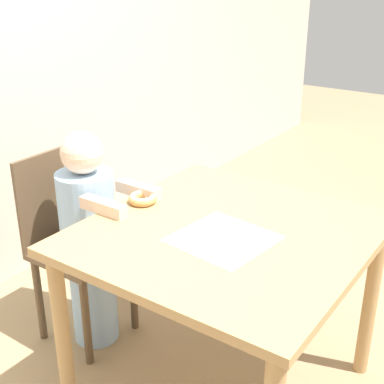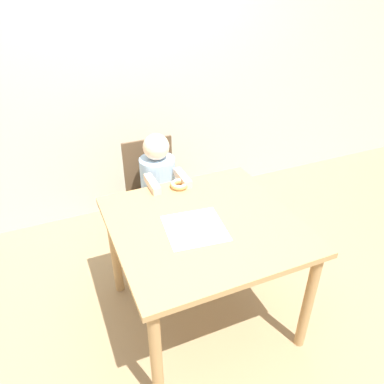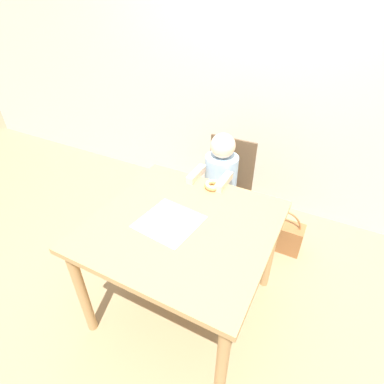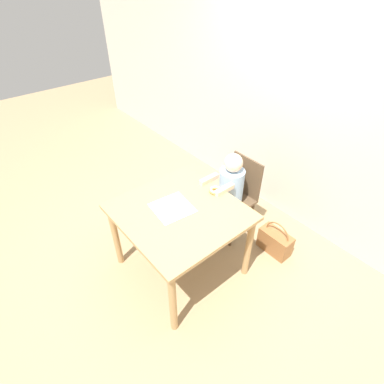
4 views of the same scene
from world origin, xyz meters
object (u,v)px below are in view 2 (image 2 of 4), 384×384
object	(u,v)px
child_figure	(159,199)
chair	(155,197)
donut	(179,185)
handbag	(209,212)

from	to	relation	value
child_figure	chair	bearing A→B (deg)	90.00
donut	handbag	xyz separation A→B (m)	(0.45, 0.47, -0.64)
child_figure	donut	bearing A→B (deg)	-78.52
chair	donut	distance (m)	0.50
child_figure	donut	distance (m)	0.38
donut	child_figure	bearing A→B (deg)	101.48
child_figure	handbag	bearing A→B (deg)	21.45
chair	child_figure	world-z (taller)	child_figure
chair	child_figure	size ratio (longest dim) A/B	0.87
donut	chair	bearing A→B (deg)	98.19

